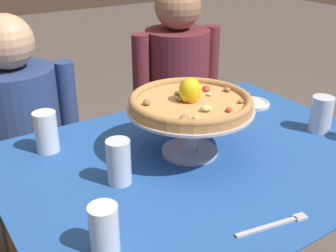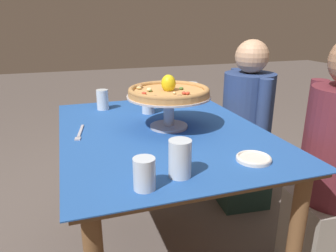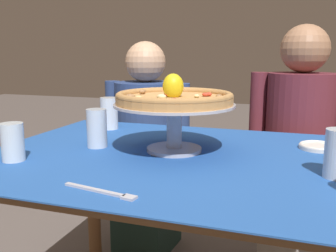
# 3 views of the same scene
# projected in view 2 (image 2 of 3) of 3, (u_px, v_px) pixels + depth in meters

# --- Properties ---
(dining_table) EXTENTS (1.21, 0.92, 0.75)m
(dining_table) POSITION_uv_depth(u_px,v_px,m) (162.00, 151.00, 1.53)
(dining_table) COLOR brown
(dining_table) RESTS_ON ground
(pizza_stand) EXTENTS (0.39, 0.39, 0.16)m
(pizza_stand) POSITION_uv_depth(u_px,v_px,m) (169.00, 105.00, 1.49)
(pizza_stand) COLOR #B7B7C1
(pizza_stand) RESTS_ON dining_table
(pizza) EXTENTS (0.38, 0.38, 0.10)m
(pizza) POSITION_uv_depth(u_px,v_px,m) (169.00, 91.00, 1.46)
(pizza) COLOR tan
(pizza) RESTS_ON pizza_stand
(water_glass_front_left) EXTENTS (0.07, 0.07, 0.11)m
(water_glass_front_left) POSITION_uv_depth(u_px,v_px,m) (103.00, 101.00, 1.81)
(water_glass_front_left) COLOR silver
(water_glass_front_left) RESTS_ON dining_table
(water_glass_side_left) EXTENTS (0.07, 0.07, 0.13)m
(water_glass_side_left) POSITION_uv_depth(u_px,v_px,m) (148.00, 103.00, 1.73)
(water_glass_side_left) COLOR silver
(water_glass_side_left) RESTS_ON dining_table
(water_glass_back_left) EXTENTS (0.07, 0.07, 0.13)m
(water_glass_back_left) POSITION_uv_depth(u_px,v_px,m) (191.00, 95.00, 1.91)
(water_glass_back_left) COLOR white
(water_glass_back_left) RESTS_ON dining_table
(water_glass_side_right) EXTENTS (0.08, 0.08, 0.13)m
(water_glass_side_right) POSITION_uv_depth(u_px,v_px,m) (180.00, 160.00, 1.03)
(water_glass_side_right) COLOR silver
(water_glass_side_right) RESTS_ON dining_table
(water_glass_front_right) EXTENTS (0.07, 0.07, 0.10)m
(water_glass_front_right) POSITION_uv_depth(u_px,v_px,m) (144.00, 176.00, 0.96)
(water_glass_front_right) COLOR silver
(water_glass_front_right) RESTS_ON dining_table
(side_plate) EXTENTS (0.13, 0.13, 0.02)m
(side_plate) POSITION_uv_depth(u_px,v_px,m) (254.00, 158.00, 1.16)
(side_plate) COLOR silver
(side_plate) RESTS_ON dining_table
(dinner_fork) EXTENTS (0.20, 0.05, 0.01)m
(dinner_fork) POSITION_uv_depth(u_px,v_px,m) (80.00, 133.00, 1.44)
(dinner_fork) COLOR #B7B7C1
(dinner_fork) RESTS_ON dining_table
(diner_left) EXTENTS (0.48, 0.35, 1.13)m
(diner_left) POSITION_uv_depth(u_px,v_px,m) (246.00, 131.00, 2.11)
(diner_left) COLOR #1E3833
(diner_left) RESTS_ON ground
(diner_right) EXTENTS (0.46, 0.34, 1.20)m
(diner_right) POSITION_uv_depth(u_px,v_px,m) (335.00, 181.00, 1.41)
(diner_right) COLOR gray
(diner_right) RESTS_ON ground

